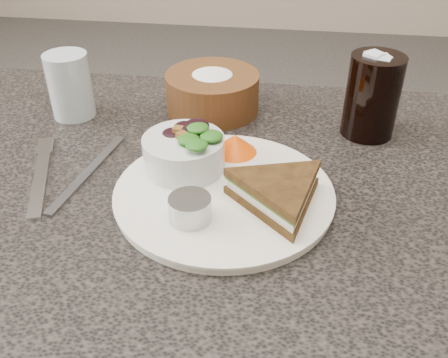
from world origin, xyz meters
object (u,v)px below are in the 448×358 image
Objects in this scene: water_glass at (70,85)px; dining_table at (203,354)px; sandwich at (279,193)px; dressing_ramekin at (190,209)px; bread_basket at (212,86)px; cola_glass at (373,93)px; dinner_plate at (224,194)px; salad_bowl at (184,148)px.

dining_table is at bearing -35.44° from water_glass.
sandwich is 0.11m from dressing_ramekin.
bread_basket is at bearing 94.27° from dressing_ramekin.
cola_glass is at bearing 0.64° from water_glass.
dinner_plate is at bearing -34.92° from water_glass.
dressing_ramekin is 0.37× the size of cola_glass.
dining_table is 0.42m from sandwich.
dining_table is 0.41m from dressing_ramekin.
dining_table is 19.39× the size of dressing_ramekin.
salad_bowl is at bearing 136.26° from dining_table.
sandwich is at bearing -23.40° from dining_table.
dinner_plate is at bearing -134.50° from cola_glass.
dining_table is 6.33× the size of bread_basket.
bread_basket is at bearing 102.48° from dinner_plate.
salad_bowl reaches higher than sandwich.
sandwich is at bearing 21.59° from dressing_ramekin.
dressing_ramekin is 0.37m from water_glass.
sandwich is 0.42m from water_glass.
bread_basket is (-0.13, 0.27, 0.01)m from sandwich.
bread_basket reaches higher than sandwich.
salad_bowl is 2.17× the size of dressing_ramekin.
dinner_plate is at bearing -36.13° from salad_bowl.
salad_bowl reaches higher than dressing_ramekin.
water_glass is (-0.49, -0.01, -0.02)m from cola_glass.
dressing_ramekin is 0.36m from cola_glass.
cola_glass reaches higher than water_glass.
dining_table is 0.54m from cola_glass.
dressing_ramekin is (0.01, -0.09, 0.40)m from dining_table.
dining_table is 6.83× the size of sandwich.
water_glass reaches higher than dressing_ramekin.
salad_bowl is at bearing -163.73° from sandwich.
dinner_plate is at bearing -31.72° from dining_table.
water_glass is (-0.23, -0.05, 0.01)m from bread_basket.
bread_basket reaches higher than dinner_plate.
water_glass is at bearing 145.42° from salad_bowl.
water_glass reaches higher than bread_basket.
cola_glass is (0.23, 0.27, 0.04)m from dressing_ramekin.
cola_glass is at bearing -9.95° from bread_basket.
salad_bowl is (-0.06, 0.05, 0.04)m from dinner_plate.
dining_table is 0.48m from bread_basket.
sandwich is 0.15m from salad_bowl.
water_glass is at bearing 133.91° from dressing_ramekin.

